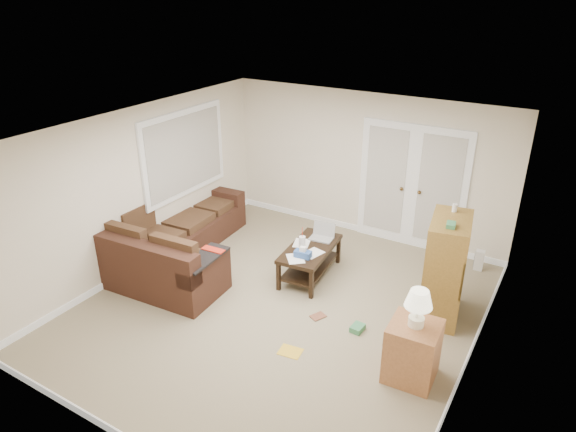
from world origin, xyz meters
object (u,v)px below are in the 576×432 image
Objects in this scene: sectional_sofa at (174,243)px; tv_armoire at (445,268)px; side_cabinet at (413,347)px; coffee_table at (311,260)px.

sectional_sofa is 1.91× the size of tv_armoire.
sectional_sofa is at bearing 168.58° from side_cabinet.
tv_armoire is (1.98, 0.01, 0.44)m from coffee_table.
tv_armoire is at bearing 89.55° from side_cabinet.
sectional_sofa is 2.19m from coffee_table.
tv_armoire is 1.32× the size of side_cabinet.
sectional_sofa is 2.52× the size of side_cabinet.
side_cabinet is (0.06, -1.38, -0.30)m from tv_armoire.
tv_armoire reaches higher than side_cabinet.
sectional_sofa is 4.12m from tv_armoire.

